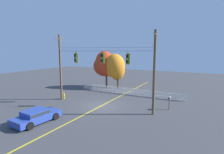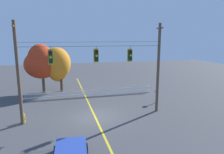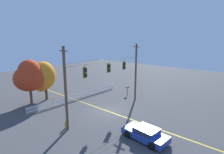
% 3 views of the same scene
% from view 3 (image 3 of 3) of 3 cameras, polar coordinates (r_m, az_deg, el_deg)
% --- Properties ---
extents(ground, '(80.00, 80.00, 0.00)m').
position_cam_3_polar(ground, '(22.52, -1.27, -10.96)').
color(ground, '#424244').
extents(lane_centerline_stripe, '(0.16, 36.00, 0.01)m').
position_cam_3_polar(lane_centerline_stripe, '(22.52, -1.27, -10.95)').
color(lane_centerline_stripe, gold).
rests_on(lane_centerline_stripe, ground).
extents(signal_support_span, '(12.20, 1.10, 8.21)m').
position_cam_3_polar(signal_support_span, '(21.24, -1.32, -0.48)').
color(signal_support_span, brown).
rests_on(signal_support_span, ground).
extents(traffic_signal_westbound_side, '(0.43, 0.38, 1.43)m').
position_cam_3_polar(traffic_signal_westbound_side, '(18.63, -8.61, 1.43)').
color(traffic_signal_westbound_side, black).
extents(traffic_signal_northbound_primary, '(0.43, 0.38, 1.37)m').
position_cam_3_polar(traffic_signal_northbound_primary, '(21.15, -1.01, 2.91)').
color(traffic_signal_northbound_primary, black).
extents(traffic_signal_northbound_secondary, '(0.43, 0.38, 1.39)m').
position_cam_3_polar(traffic_signal_northbound_secondary, '(23.45, 3.94, 3.70)').
color(traffic_signal_northbound_secondary, black).
extents(white_picket_fence, '(15.63, 0.06, 1.00)m').
position_cam_3_polar(white_picket_fence, '(27.24, -10.61, -5.90)').
color(white_picket_fence, white).
rests_on(white_picket_fence, ground).
extents(autumn_maple_near_fence, '(4.20, 3.71, 6.20)m').
position_cam_3_polar(autumn_maple_near_fence, '(26.18, -24.87, 0.13)').
color(autumn_maple_near_fence, brown).
rests_on(autumn_maple_near_fence, ground).
extents(autumn_maple_mid, '(3.37, 3.61, 5.76)m').
position_cam_3_polar(autumn_maple_mid, '(27.30, -21.43, 0.07)').
color(autumn_maple_mid, brown).
rests_on(autumn_maple_mid, ground).
extents(parked_car, '(2.20, 4.27, 1.15)m').
position_cam_3_polar(parked_car, '(16.81, 10.69, -17.34)').
color(parked_car, '#28429E').
rests_on(parked_car, ground).
extents(fire_hydrant, '(0.38, 0.22, 0.83)m').
position_cam_3_polar(fire_hydrant, '(19.08, -14.58, -14.45)').
color(fire_hydrant, gold).
rests_on(fire_hydrant, ground).
extents(roadside_mailbox, '(0.25, 0.44, 1.41)m').
position_cam_3_polar(roadside_mailbox, '(28.69, 4.96, -3.46)').
color(roadside_mailbox, brown).
rests_on(roadside_mailbox, ground).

